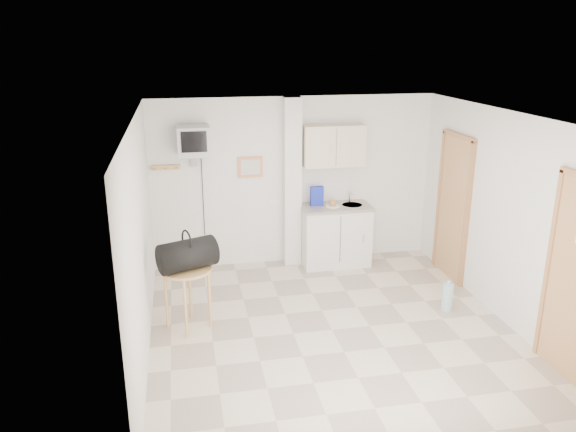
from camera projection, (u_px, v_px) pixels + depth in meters
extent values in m
plane|color=beige|center=(332.00, 330.00, 6.62)|extent=(4.50, 4.50, 0.00)
cube|color=white|center=(294.00, 181.00, 8.35)|extent=(4.20, 0.04, 2.50)
cube|color=white|center=(417.00, 328.00, 4.14)|extent=(4.20, 0.04, 2.50)
cube|color=white|center=(141.00, 243.00, 5.86)|extent=(0.04, 4.50, 2.50)
cube|color=white|center=(506.00, 219.00, 6.63)|extent=(0.04, 4.50, 2.50)
cube|color=white|center=(338.00, 117.00, 5.86)|extent=(4.20, 4.50, 0.04)
cube|color=white|center=(292.00, 183.00, 8.23)|extent=(0.25, 0.22, 2.50)
cube|color=#DF7C53|center=(250.00, 167.00, 8.13)|extent=(0.36, 0.03, 0.30)
cube|color=silver|center=(250.00, 167.00, 8.12)|extent=(0.28, 0.01, 0.22)
cube|color=tan|center=(166.00, 167.00, 7.89)|extent=(0.40, 0.05, 0.06)
cube|color=white|center=(273.00, 202.00, 8.37)|extent=(0.15, 0.02, 0.08)
cylinder|color=tan|center=(155.00, 169.00, 7.81)|extent=(0.02, 0.08, 0.02)
cylinder|color=tan|center=(166.00, 169.00, 7.83)|extent=(0.02, 0.08, 0.02)
cylinder|color=tan|center=(177.00, 169.00, 7.86)|extent=(0.02, 0.08, 0.02)
cube|color=olive|center=(453.00, 209.00, 7.87)|extent=(0.04, 0.75, 2.00)
cube|color=brown|center=(453.00, 209.00, 7.87)|extent=(0.06, 0.87, 2.06)
cube|color=silver|center=(335.00, 236.00, 8.44)|extent=(1.00, 0.55, 0.88)
cube|color=gray|center=(336.00, 207.00, 8.30)|extent=(1.03, 0.58, 0.04)
cylinder|color=#B7B7BA|center=(352.00, 206.00, 8.35)|extent=(0.30, 0.30, 0.05)
cylinder|color=#B7B7BA|center=(350.00, 197.00, 8.45)|extent=(0.02, 0.02, 0.16)
cylinder|color=#B7B7BA|center=(351.00, 193.00, 8.37)|extent=(0.02, 0.13, 0.02)
cube|color=beige|center=(333.00, 145.00, 8.13)|extent=(0.90, 0.32, 0.60)
cube|color=#1827B1|center=(317.00, 196.00, 8.26)|extent=(0.19, 0.07, 0.29)
cylinder|color=white|center=(333.00, 206.00, 8.25)|extent=(0.22, 0.22, 0.01)
sphere|color=tan|center=(333.00, 203.00, 8.24)|extent=(0.11, 0.11, 0.11)
cube|color=slate|center=(194.00, 155.00, 7.78)|extent=(0.36, 0.32, 0.02)
cube|color=slate|center=(194.00, 159.00, 7.93)|extent=(0.10, 0.06, 0.20)
cube|color=#ABABAE|center=(193.00, 141.00, 7.65)|extent=(0.44, 0.42, 0.40)
cube|color=black|center=(194.00, 142.00, 7.44)|extent=(0.34, 0.02, 0.28)
cylinder|color=black|center=(204.00, 212.00, 8.20)|extent=(0.01, 0.01, 1.73)
cylinder|color=tan|center=(186.00, 269.00, 6.47)|extent=(0.59, 0.59, 0.03)
cylinder|color=tan|center=(210.00, 299.00, 6.60)|extent=(0.04, 0.04, 0.73)
cylinder|color=tan|center=(190.00, 290.00, 6.82)|extent=(0.04, 0.04, 0.73)
cylinder|color=tan|center=(166.00, 300.00, 6.57)|extent=(0.04, 0.04, 0.73)
cylinder|color=tan|center=(186.00, 309.00, 6.34)|extent=(0.04, 0.04, 0.73)
cylinder|color=black|center=(188.00, 255.00, 6.38)|extent=(0.73, 0.57, 0.36)
torus|color=black|center=(187.00, 241.00, 6.33)|extent=(0.12, 0.25, 0.27)
cylinder|color=#9CC0CE|center=(447.00, 297.00, 7.05)|extent=(0.13, 0.13, 0.36)
cylinder|color=#9CC0CE|center=(449.00, 282.00, 6.99)|extent=(0.04, 0.04, 0.04)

